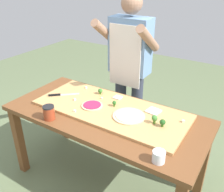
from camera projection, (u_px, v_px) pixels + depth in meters
name	position (u px, v px, depth m)	size (l,w,h in m)	color
ground_plane	(106.00, 180.00, 2.44)	(8.00, 8.00, 0.00)	#60704C
prep_table	(106.00, 123.00, 2.14)	(1.70, 0.78, 0.76)	brown
cutting_board	(110.00, 109.00, 2.13)	(1.32, 0.56, 0.02)	tan
chefs_knife	(60.00, 95.00, 2.33)	(0.22, 0.21, 0.02)	#B7BABF
pizza_whole_white_garlic	(129.00, 116.00, 2.00)	(0.26, 0.26, 0.02)	beige
pizza_whole_beet_magenta	(92.00, 105.00, 2.15)	(0.19, 0.19, 0.02)	beige
pizza_slice_near_right	(153.00, 111.00, 2.06)	(0.11, 0.11, 0.01)	silver
pizza_slice_far_right	(118.00, 97.00, 2.28)	(0.07, 0.07, 0.01)	silver
broccoli_floret_back_mid	(155.00, 118.00, 1.89)	(0.05, 0.05, 0.07)	#487A23
broccoli_floret_front_mid	(114.00, 103.00, 2.14)	(0.04, 0.04, 0.05)	#366618
broccoli_floret_back_right	(100.00, 91.00, 2.35)	(0.04, 0.04, 0.06)	#3F7220
broccoli_floret_center_right	(163.00, 122.00, 1.86)	(0.05, 0.05, 0.06)	#2C5915
cheese_crumble_a	(102.00, 98.00, 2.27)	(0.02, 0.02, 0.02)	silver
cheese_crumble_b	(75.00, 111.00, 2.06)	(0.02, 0.02, 0.02)	white
cheese_crumble_c	(75.00, 99.00, 2.24)	(0.02, 0.02, 0.02)	white
cheese_crumble_d	(86.00, 87.00, 2.47)	(0.02, 0.02, 0.02)	white
cheese_crumble_e	(183.00, 121.00, 1.92)	(0.02, 0.02, 0.02)	silver
flour_cup	(159.00, 157.00, 1.55)	(0.08, 0.08, 0.08)	white
sauce_jar	(49.00, 112.00, 1.99)	(0.09, 0.09, 0.12)	#99381E
cook_center	(129.00, 63.00, 2.50)	(0.54, 0.39, 1.67)	#333847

